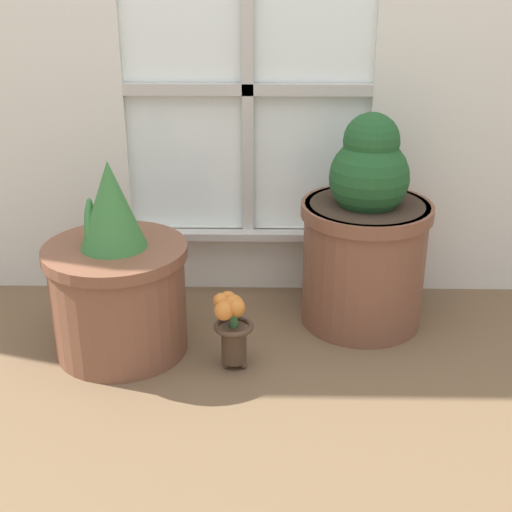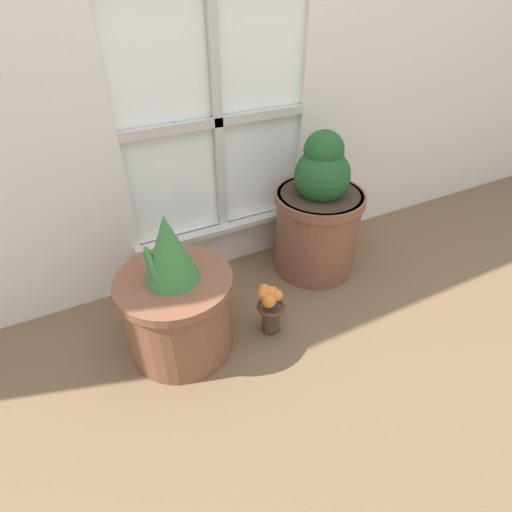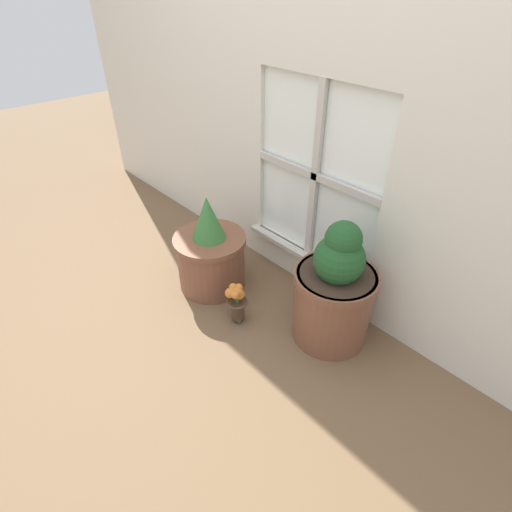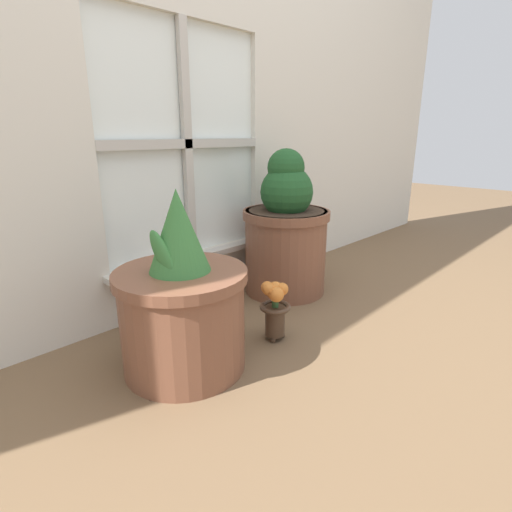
% 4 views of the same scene
% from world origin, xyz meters
% --- Properties ---
extents(ground_plane, '(10.00, 10.00, 0.00)m').
position_xyz_m(ground_plane, '(0.00, 0.00, 0.00)').
color(ground_plane, brown).
extents(potted_plant_left, '(0.40, 0.40, 0.56)m').
position_xyz_m(potted_plant_left, '(-0.36, 0.21, 0.22)').
color(potted_plant_left, brown).
rests_on(potted_plant_left, ground_plane).
extents(potted_plant_right, '(0.39, 0.39, 0.65)m').
position_xyz_m(potted_plant_right, '(0.36, 0.39, 0.28)').
color(potted_plant_right, brown).
rests_on(potted_plant_right, ground_plane).
extents(flower_vase, '(0.11, 0.11, 0.22)m').
position_xyz_m(flower_vase, '(-0.03, 0.12, 0.14)').
color(flower_vase, '#473323').
rests_on(flower_vase, ground_plane).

